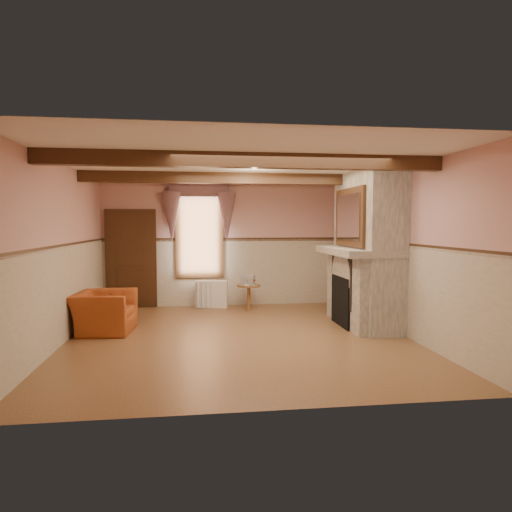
{
  "coord_description": "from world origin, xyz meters",
  "views": [
    {
      "loc": [
        -0.69,
        -7.34,
        1.85
      ],
      "look_at": [
        0.39,
        0.8,
        1.27
      ],
      "focal_mm": 32.0,
      "sensor_mm": 36.0,
      "label": 1
    }
  ],
  "objects": [
    {
      "name": "jar_yellow",
      "position": [
        2.24,
        0.21,
        1.48
      ],
      "size": [
        0.06,
        0.06,
        0.12
      ],
      "primitive_type": "cylinder",
      "color": "gold",
      "rests_on": "mantel"
    },
    {
      "name": "fireplace",
      "position": [
        2.42,
        0.6,
        1.4
      ],
      "size": [
        0.85,
        2.0,
        2.8
      ],
      "primitive_type": "cube",
      "color": "gray",
      "rests_on": "floor"
    },
    {
      "name": "bowl",
      "position": [
        2.24,
        0.57,
        1.46
      ],
      "size": [
        0.35,
        0.35,
        0.09
      ],
      "primitive_type": "imported",
      "color": "brown",
      "rests_on": "mantel"
    },
    {
      "name": "chair_rail",
      "position": [
        0.0,
        0.0,
        1.5
      ],
      "size": [
        5.5,
        6.0,
        0.08
      ],
      "primitive_type": null,
      "color": "black",
      "rests_on": "wainscot"
    },
    {
      "name": "wall_back",
      "position": [
        0.0,
        3.0,
        1.4
      ],
      "size": [
        5.5,
        0.02,
        2.8
      ],
      "primitive_type": "cube",
      "color": "#CD958E",
      "rests_on": "floor"
    },
    {
      "name": "ceiling_beam_front",
      "position": [
        0.0,
        -1.2,
        2.7
      ],
      "size": [
        5.5,
        0.18,
        0.2
      ],
      "primitive_type": "cube",
      "color": "black",
      "rests_on": "ceiling"
    },
    {
      "name": "mantel",
      "position": [
        2.24,
        0.6,
        1.36
      ],
      "size": [
        1.05,
        2.05,
        0.12
      ],
      "primitive_type": "cube",
      "color": "gray",
      "rests_on": "fireplace"
    },
    {
      "name": "window_drapes",
      "position": [
        -0.6,
        2.88,
        2.25
      ],
      "size": [
        1.3,
        0.14,
        1.4
      ],
      "primitive_type": "cube",
      "color": "gray",
      "rests_on": "wall_back"
    },
    {
      "name": "firebox",
      "position": [
        2.0,
        0.6,
        0.45
      ],
      "size": [
        0.2,
        0.95,
        0.9
      ],
      "primitive_type": "cube",
      "color": "black",
      "rests_on": "floor"
    },
    {
      "name": "radiator",
      "position": [
        -0.35,
        2.7,
        0.3
      ],
      "size": [
        0.72,
        0.31,
        0.6
      ],
      "primitive_type": "cube",
      "rotation": [
        0.0,
        0.0,
        -0.19
      ],
      "color": "white",
      "rests_on": "floor"
    },
    {
      "name": "mantel_clock",
      "position": [
        2.24,
        1.19,
        1.52
      ],
      "size": [
        0.14,
        0.24,
        0.2
      ],
      "primitive_type": "cube",
      "color": "#301F0D",
      "rests_on": "mantel"
    },
    {
      "name": "floor",
      "position": [
        0.0,
        0.0,
        0.0
      ],
      "size": [
        5.5,
        6.0,
        0.01
      ],
      "primitive_type": "cube",
      "color": "brown",
      "rests_on": "ground"
    },
    {
      "name": "book_stack",
      "position": [
        0.43,
        2.32,
        0.65
      ],
      "size": [
        0.34,
        0.38,
        0.2
      ],
      "primitive_type": "cube",
      "rotation": [
        0.0,
        0.0,
        -0.29
      ],
      "color": "#B7AD8C",
      "rests_on": "side_table"
    },
    {
      "name": "door",
      "position": [
        -2.1,
        2.94,
        1.05
      ],
      "size": [
        1.1,
        0.1,
        2.1
      ],
      "primitive_type": "cube",
      "color": "black",
      "rests_on": "floor"
    },
    {
      "name": "ceiling",
      "position": [
        0.0,
        0.0,
        2.8
      ],
      "size": [
        5.5,
        6.0,
        0.01
      ],
      "primitive_type": "cube",
      "color": "silver",
      "rests_on": "wall_back"
    },
    {
      "name": "overmantel_mirror",
      "position": [
        2.06,
        0.6,
        1.97
      ],
      "size": [
        0.06,
        1.44,
        1.04
      ],
      "primitive_type": "cube",
      "color": "silver",
      "rests_on": "fireplace"
    },
    {
      "name": "ceiling_beam_back",
      "position": [
        0.0,
        1.2,
        2.7
      ],
      "size": [
        5.5,
        0.18,
        0.2
      ],
      "primitive_type": "cube",
      "color": "black",
      "rests_on": "ceiling"
    },
    {
      "name": "oil_lamp",
      "position": [
        2.24,
        0.88,
        1.56
      ],
      "size": [
        0.11,
        0.11,
        0.28
      ],
      "primitive_type": "cylinder",
      "color": "#C78338",
      "rests_on": "mantel"
    },
    {
      "name": "candle_red",
      "position": [
        2.24,
        -0.15,
        1.5
      ],
      "size": [
        0.06,
        0.06,
        0.16
      ],
      "primitive_type": "cylinder",
      "color": "maroon",
      "rests_on": "mantel"
    },
    {
      "name": "wall_front",
      "position": [
        0.0,
        -3.0,
        1.4
      ],
      "size": [
        5.5,
        0.02,
        2.8
      ],
      "primitive_type": "cube",
      "color": "#CD958E",
      "rests_on": "floor"
    },
    {
      "name": "wall_left",
      "position": [
        -2.75,
        0.0,
        1.4
      ],
      "size": [
        0.02,
        6.0,
        2.8
      ],
      "primitive_type": "cube",
      "color": "#CD958E",
      "rests_on": "floor"
    },
    {
      "name": "window",
      "position": [
        -0.6,
        2.97,
        1.65
      ],
      "size": [
        1.06,
        0.08,
        2.02
      ],
      "primitive_type": "cube",
      "color": "white",
      "rests_on": "wall_back"
    },
    {
      "name": "side_table",
      "position": [
        0.44,
        2.31,
        0.28
      ],
      "size": [
        0.59,
        0.59,
        0.55
      ],
      "primitive_type": "cylinder",
      "rotation": [
        0.0,
        0.0,
        0.19
      ],
      "color": "brown",
      "rests_on": "floor"
    },
    {
      "name": "wall_right",
      "position": [
        2.75,
        0.0,
        1.4
      ],
      "size": [
        0.02,
        6.0,
        2.8
      ],
      "primitive_type": "cube",
      "color": "#CD958E",
      "rests_on": "floor"
    },
    {
      "name": "wainscot",
      "position": [
        0.0,
        0.0,
        0.75
      ],
      "size": [
        5.5,
        6.0,
        1.5
      ],
      "primitive_type": null,
      "color": "beige",
      "rests_on": "floor"
    },
    {
      "name": "armchair",
      "position": [
        -2.25,
        0.65,
        0.35
      ],
      "size": [
        1.01,
        1.14,
        0.69
      ],
      "primitive_type": "imported",
      "rotation": [
        0.0,
        0.0,
        1.49
      ],
      "color": "#994219",
      "rests_on": "floor"
    }
  ]
}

